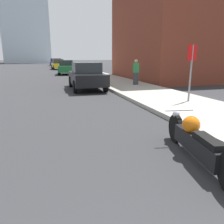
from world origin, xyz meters
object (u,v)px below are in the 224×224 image
Objects in this scene: parked_car_yellow at (58,64)px; parked_car_red at (57,63)px; parked_car_blue at (54,62)px; parked_car_green at (66,67)px; parked_car_black at (86,76)px; stop_sign at (191,63)px; motorcycle at (196,141)px; pedestrian at (136,72)px.

parked_car_yellow is 0.96× the size of parked_car_red.
parked_car_blue is at bearing 86.87° from parked_car_red.
parked_car_black is at bearing -84.29° from parked_car_green.
stop_sign is at bearing -74.64° from parked_car_green.
parked_car_green is 32.51m from parked_car_blue.
parked_car_yellow is 20.81m from parked_car_blue.
parked_car_blue is (-0.10, 32.51, 0.05)m from parked_car_green.
stop_sign reaches higher than parked_car_yellow.
parked_car_black is 1.01× the size of parked_car_yellow.
motorcycle is 0.62× the size of parked_car_green.
parked_car_blue is 2.57× the size of pedestrian.
motorcycle is at bearing -83.86° from parked_car_green.
pedestrian is at bearing 4.06° from parked_car_black.
stop_sign is (3.15, -18.46, 0.85)m from parked_car_green.
pedestrian is (3.18, -34.70, 0.12)m from parked_car_red.
parked_car_green is (-0.01, 12.76, -0.01)m from parked_car_black.
parked_car_green is 0.93× the size of parked_car_red.
parked_car_green reaches higher than motorcycle.
pedestrian is (3.28, 0.15, 0.16)m from parked_car_black.
motorcycle is 0.63× the size of parked_car_blue.
parked_car_red is (-0.08, 44.90, 0.47)m from motorcycle.
parked_car_green is 18.74m from stop_sign.
stop_sign reaches higher than parked_car_black.
parked_car_red is at bearing -87.93° from parked_car_blue.
stop_sign is at bearing -89.99° from parked_car_red.
parked_car_black reaches higher than motorcycle.
motorcycle is 5.42m from stop_sign.
pedestrian is (3.39, -45.12, 0.12)m from parked_car_blue.
parked_car_yellow is 24.57m from pedestrian.
parked_car_blue is (-0.29, 55.32, 0.47)m from motorcycle.
parked_car_yellow is at bearing 101.56° from motorcycle.
parked_car_black is 6.56m from stop_sign.
motorcycle is 10.67m from pedestrian.
motorcycle is 1.19× the size of stop_sign.
pedestrian reaches higher than parked_car_black.
stop_sign is (3.14, -5.70, 0.84)m from parked_car_black.
parked_car_yellow is 1.96× the size of stop_sign.
parked_car_yellow is 30.36m from stop_sign.
motorcycle is at bearing -93.11° from parked_car_yellow.
parked_car_black is at bearing -94.44° from parked_car_red.
parked_car_yellow reaches higher than parked_car_black.
pedestrian is at bearing -69.71° from parked_car_green.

